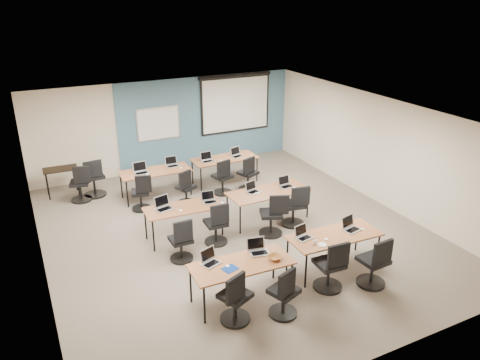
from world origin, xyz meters
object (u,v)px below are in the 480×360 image
training_table_back_left (155,172)px  task_chair_4 (182,244)px  laptop_6 (252,189)px  task_chair_2 (331,269)px  whiteboard (158,124)px  laptop_2 (303,235)px  projector_screen (236,100)px  training_table_mid_right (268,193)px  laptop_9 (172,164)px  task_chair_5 (217,227)px  utility_table (61,172)px  spare_chair_a (94,181)px  task_chair_0 (235,301)px  laptop_4 (163,206)px  task_chair_1 (284,296)px  laptop_0 (210,260)px  task_chair_6 (273,218)px  spare_chair_b (81,186)px  laptop_11 (237,154)px  laptop_8 (141,170)px  laptop_7 (285,184)px  task_chair_10 (223,180)px  task_chair_8 (142,195)px  training_table_back_right (225,160)px  task_chair_9 (186,190)px  laptop_3 (350,226)px  training_table_mid_left (184,209)px  task_chair_11 (248,176)px  laptop_1 (258,249)px  task_chair_3 (375,266)px  training_table_front_left (242,266)px  laptop_5 (209,199)px  training_table_front_right (334,237)px

training_table_back_left → task_chair_4: (-0.48, -3.28, -0.29)m
laptop_6 → task_chair_2: bearing=-104.5°
whiteboard → laptop_2: whiteboard is taller
projector_screen → task_chair_4: (-3.67, -5.08, -1.49)m
training_table_mid_right → laptop_9: (-1.46, 2.59, 0.10)m
training_table_mid_right → task_chair_4: (-2.45, -0.83, -0.30)m
task_chair_5 → utility_table: bearing=125.0°
training_table_mid_right → spare_chair_a: (-3.42, 3.19, -0.25)m
task_chair_0 → laptop_4: laptop_4 is taller
task_chair_0 → task_chair_1: task_chair_0 is taller
whiteboard → task_chair_1: (-0.25, -7.49, -1.05)m
laptop_0 → spare_chair_a: spare_chair_a is taller
task_chair_6 → spare_chair_b: bearing=155.0°
laptop_11 → task_chair_2: bearing=-112.2°
laptop_2 → utility_table: 6.91m
laptop_4 → laptop_8: size_ratio=0.99×
laptop_7 → task_chair_10: 1.99m
task_chair_5 → laptop_4: bearing=145.8°
training_table_mid_right → laptop_8: size_ratio=5.31×
task_chair_6 → task_chair_8: (-2.25, 2.53, -0.02)m
training_table_back_right → task_chair_9: (-1.49, -0.88, -0.30)m
training_table_back_right → laptop_8: 2.39m
laptop_3 → task_chair_10: size_ratio=0.34×
training_table_mid_left → task_chair_8: bearing=107.9°
whiteboard → task_chair_0: (-1.04, -7.26, -1.04)m
training_table_back_left → training_table_back_right: bearing=4.0°
laptop_6 → task_chair_6: 0.93m
task_chair_2 → task_chair_11: bearing=84.2°
laptop_1 → task_chair_3: 2.17m
laptop_8 → task_chair_2: bearing=-73.1°
training_table_back_right → laptop_11: 0.38m
training_table_front_left → task_chair_0: size_ratio=1.80×
training_table_back_left → laptop_11: bearing=3.5°
projector_screen → laptop_7: size_ratio=7.53×
training_table_mid_right → laptop_5: laptop_5 is taller
task_chair_4 → task_chair_11: task_chair_11 is taller
task_chair_0 → spare_chair_a: 6.28m
laptop_5 → task_chair_10: task_chair_10 is taller
training_table_front_right → task_chair_10: (-0.44, 4.20, -0.28)m
task_chair_5 → spare_chair_b: bearing=125.2°
training_table_mid_right → task_chair_3: size_ratio=1.89×
training_table_back_left → task_chair_2: 5.63m
laptop_3 → laptop_9: bearing=98.2°
training_table_back_left → task_chair_9: (0.53, -0.80, -0.30)m
whiteboard → training_table_back_right: bearing=-52.7°
laptop_9 → laptop_11: (1.87, -0.07, 0.00)m
whiteboard → utility_table: 3.06m
training_table_front_right → spare_chair_a: 6.60m
training_table_mid_right → training_table_back_right: (0.05, 2.53, -0.00)m
whiteboard → laptop_3: whiteboard is taller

